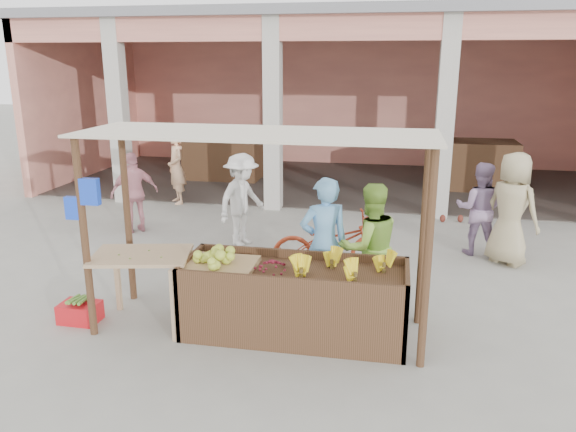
% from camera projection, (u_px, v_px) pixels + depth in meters
% --- Properties ---
extents(ground, '(60.00, 60.00, 0.00)m').
position_uv_depth(ground, '(254.00, 330.00, 6.79)').
color(ground, gray).
rests_on(ground, ground).
extents(market_building, '(14.40, 6.40, 4.20)m').
position_uv_depth(market_building, '(340.00, 77.00, 14.48)').
color(market_building, '#EE947D').
rests_on(market_building, ground).
extents(fruit_stall, '(2.60, 0.95, 0.80)m').
position_uv_depth(fruit_stall, '(295.00, 303.00, 6.59)').
color(fruit_stall, '#523321').
rests_on(fruit_stall, ground).
extents(stall_awning, '(4.09, 1.35, 2.39)m').
position_uv_depth(stall_awning, '(251.00, 168.00, 6.31)').
color(stall_awning, '#523321').
rests_on(stall_awning, ground).
extents(banana_heap, '(1.03, 0.56, 0.19)m').
position_uv_depth(banana_heap, '(341.00, 267.00, 6.35)').
color(banana_heap, yellow).
rests_on(banana_heap, fruit_stall).
extents(melon_tray, '(0.79, 0.68, 0.21)m').
position_uv_depth(melon_tray, '(222.00, 260.00, 6.56)').
color(melon_tray, tan).
rests_on(melon_tray, fruit_stall).
extents(berry_heap, '(0.48, 0.39, 0.15)m').
position_uv_depth(berry_heap, '(272.00, 265.00, 6.47)').
color(berry_heap, maroon).
rests_on(berry_heap, fruit_stall).
extents(side_table, '(1.27, 0.98, 0.92)m').
position_uv_depth(side_table, '(142.00, 265.00, 6.73)').
color(side_table, tan).
rests_on(side_table, ground).
extents(papaya_pile, '(0.67, 0.39, 0.19)m').
position_uv_depth(papaya_pile, '(141.00, 246.00, 6.67)').
color(papaya_pile, '#4E842B').
rests_on(papaya_pile, side_table).
extents(red_crate, '(0.48, 0.35, 0.25)m').
position_uv_depth(red_crate, '(80.00, 312.00, 6.98)').
color(red_crate, red).
rests_on(red_crate, ground).
extents(plantain_bundle, '(0.35, 0.25, 0.07)m').
position_uv_depth(plantain_bundle, '(79.00, 301.00, 6.94)').
color(plantain_bundle, '#52822F').
rests_on(plantain_bundle, red_crate).
extents(produce_sacks, '(0.78, 0.49, 0.60)m').
position_uv_depth(produce_sacks, '(452.00, 208.00, 11.17)').
color(produce_sacks, maroon).
rests_on(produce_sacks, ground).
extents(vendor_blue, '(0.85, 0.75, 1.87)m').
position_uv_depth(vendor_blue, '(324.00, 240.00, 7.17)').
color(vendor_blue, '#69ACE5').
rests_on(vendor_blue, ground).
extents(vendor_green, '(0.98, 0.81, 1.77)m').
position_uv_depth(vendor_green, '(370.00, 244.00, 7.15)').
color(vendor_green, '#8DC141').
rests_on(vendor_green, ground).
extents(motorcycle, '(1.09, 2.00, 0.99)m').
position_uv_depth(motorcycle, '(332.00, 242.00, 8.46)').
color(motorcycle, '#9D3219').
rests_on(motorcycle, ground).
extents(shopper_a, '(1.01, 1.25, 1.74)m').
position_uv_depth(shopper_a, '(242.00, 196.00, 9.69)').
color(shopper_a, silver).
rests_on(shopper_a, ground).
extents(shopper_b, '(1.04, 1.00, 1.61)m').
position_uv_depth(shopper_b, '(134.00, 190.00, 10.44)').
color(shopper_b, '#CB818B').
rests_on(shopper_b, ground).
extents(shopper_c, '(1.13, 1.09, 1.99)m').
position_uv_depth(shopper_c, '(512.00, 203.00, 8.75)').
color(shopper_c, tan).
rests_on(shopper_c, ground).
extents(shopper_e, '(0.77, 0.79, 1.69)m').
position_uv_depth(shopper_e, '(176.00, 166.00, 12.51)').
color(shopper_e, '#F8BC8E').
rests_on(shopper_e, ground).
extents(shopper_f, '(0.89, 0.61, 1.70)m').
position_uv_depth(shopper_f, '(479.00, 205.00, 9.23)').
color(shopper_f, gray).
rests_on(shopper_f, ground).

